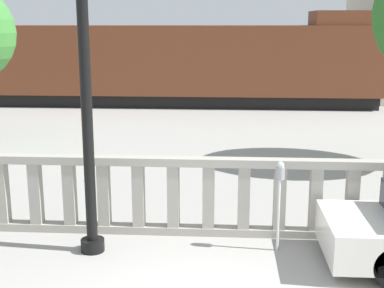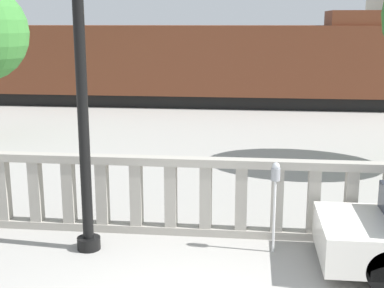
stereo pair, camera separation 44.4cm
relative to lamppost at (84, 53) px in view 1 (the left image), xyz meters
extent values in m
cube|color=#9E998E|center=(1.84, 0.81, -3.10)|extent=(14.24, 0.24, 0.14)
cube|color=#9E998E|center=(1.84, 0.81, -1.86)|extent=(14.24, 0.24, 0.14)
cube|color=#9E998E|center=(-1.80, 0.81, -2.48)|extent=(0.20, 0.20, 1.10)
cube|color=#9E998E|center=(-1.19, 0.81, -2.48)|extent=(0.20, 0.20, 1.10)
cube|color=#9E998E|center=(-0.58, 0.81, -2.48)|extent=(0.20, 0.20, 1.10)
cube|color=#9E998E|center=(0.02, 0.81, -2.48)|extent=(0.20, 0.20, 1.10)
cube|color=#9E998E|center=(0.63, 0.81, -2.48)|extent=(0.20, 0.20, 1.10)
cube|color=#9E998E|center=(1.24, 0.81, -2.48)|extent=(0.20, 0.20, 1.10)
cube|color=#9E998E|center=(1.84, 0.81, -2.48)|extent=(0.20, 0.20, 1.10)
cube|color=#9E998E|center=(2.45, 0.81, -2.48)|extent=(0.20, 0.20, 1.10)
cube|color=#9E998E|center=(3.06, 0.81, -2.48)|extent=(0.20, 0.20, 1.10)
cube|color=#9E998E|center=(3.66, 0.81, -2.48)|extent=(0.20, 0.20, 1.10)
cube|color=#9E998E|center=(4.27, 0.81, -2.48)|extent=(0.20, 0.20, 1.10)
cylinder|color=black|center=(0.00, 0.00, -3.07)|extent=(0.38, 0.38, 0.20)
cylinder|color=black|center=(0.00, 0.00, -0.24)|extent=(0.17, 0.17, 5.46)
cylinder|color=silver|center=(2.98, 0.22, -2.57)|extent=(0.04, 0.04, 1.20)
cylinder|color=gray|center=(2.98, 0.22, -1.87)|extent=(0.15, 0.15, 0.20)
sphere|color=#B2B7BC|center=(2.98, 0.22, -1.74)|extent=(0.12, 0.12, 0.12)
cylinder|color=black|center=(4.49, 0.51, -2.85)|extent=(0.63, 0.18, 0.63)
cube|color=black|center=(-3.07, 15.62, -2.89)|extent=(23.08, 2.18, 0.55)
cube|color=brown|center=(-3.07, 15.62, -1.15)|extent=(23.56, 2.72, 2.93)
cube|color=brown|center=(7.20, 15.62, 0.61)|extent=(3.00, 2.45, 0.60)
camera|label=1|loc=(2.13, -7.93, 0.46)|focal=50.00mm
camera|label=2|loc=(2.57, -7.89, 0.46)|focal=50.00mm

